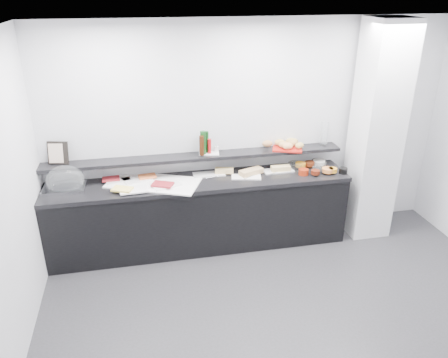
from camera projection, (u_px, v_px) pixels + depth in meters
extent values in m
plane|color=#2D2D30|center=(301.00, 332.00, 4.15)|extent=(5.00, 5.00, 0.00)
cube|color=silver|center=(251.00, 132.00, 5.39)|extent=(5.00, 0.02, 2.70)
plane|color=white|center=(329.00, 35.00, 3.05)|extent=(5.00, 5.00, 0.00)
cube|color=silver|center=(376.00, 133.00, 5.35)|extent=(0.50, 0.50, 2.70)
cube|color=black|center=(200.00, 215.00, 5.37)|extent=(3.60, 0.60, 0.85)
cube|color=black|center=(199.00, 182.00, 5.19)|extent=(3.62, 0.62, 0.05)
cube|color=black|center=(197.00, 157.00, 5.24)|extent=(3.60, 0.25, 0.04)
cube|color=#AFB1B6|center=(64.00, 188.00, 4.92)|extent=(0.47, 0.32, 0.04)
ellipsoid|color=white|center=(65.00, 180.00, 4.87)|extent=(0.42, 0.29, 0.34)
cube|color=white|center=(153.00, 183.00, 5.08)|extent=(1.16, 0.88, 0.01)
cube|color=silver|center=(117.00, 180.00, 5.13)|extent=(0.32, 0.26, 0.01)
cube|color=maroon|center=(111.00, 179.00, 5.11)|extent=(0.21, 0.14, 0.02)
cube|color=white|center=(137.00, 179.00, 5.14)|extent=(0.37, 0.31, 0.01)
cube|color=orange|center=(147.00, 176.00, 5.17)|extent=(0.22, 0.16, 0.02)
cube|color=white|center=(134.00, 190.00, 4.88)|extent=(0.31, 0.22, 0.01)
cube|color=#F7DD60|center=(122.00, 189.00, 4.85)|extent=(0.26, 0.22, 0.02)
cube|color=white|center=(166.00, 185.00, 5.01)|extent=(0.37, 0.31, 0.01)
cube|color=maroon|center=(163.00, 184.00, 4.97)|extent=(0.28, 0.23, 0.02)
cube|color=silver|center=(209.00, 174.00, 5.31)|extent=(0.39, 0.17, 0.01)
cube|color=#E1BE76|center=(224.00, 170.00, 5.32)|extent=(0.24, 0.13, 0.06)
cylinder|color=silver|center=(212.00, 177.00, 5.21)|extent=(0.16, 0.04, 0.01)
cube|color=white|center=(246.00, 177.00, 5.23)|extent=(0.37, 0.22, 0.01)
cube|color=tan|center=(251.00, 172.00, 5.29)|extent=(0.32, 0.22, 0.06)
cylinder|color=#B1B3B8|center=(249.00, 177.00, 5.20)|extent=(0.14, 0.09, 0.01)
cube|color=white|center=(278.00, 171.00, 5.42)|extent=(0.39, 0.18, 0.01)
cube|color=#E4C278|center=(281.00, 168.00, 5.39)|extent=(0.24, 0.09, 0.06)
cylinder|color=silver|center=(275.00, 173.00, 5.33)|extent=(0.15, 0.08, 0.01)
cylinder|color=silver|center=(295.00, 166.00, 5.49)|extent=(0.21, 0.21, 0.07)
cylinder|color=orange|center=(300.00, 165.00, 5.49)|extent=(0.16, 0.16, 0.05)
cylinder|color=black|center=(317.00, 163.00, 5.58)|extent=(0.19, 0.19, 0.07)
cylinder|color=#59210C|center=(310.00, 164.00, 5.52)|extent=(0.16, 0.16, 0.05)
cylinder|color=white|center=(319.00, 165.00, 5.52)|extent=(0.22, 0.22, 0.07)
cylinder|color=white|center=(319.00, 162.00, 5.57)|extent=(0.16, 0.16, 0.05)
cylinder|color=maroon|center=(303.00, 172.00, 5.31)|extent=(0.15, 0.15, 0.07)
cylinder|color=#52190B|center=(315.00, 172.00, 5.27)|extent=(0.13, 0.13, 0.05)
cylinder|color=white|center=(318.00, 170.00, 5.36)|extent=(0.17, 0.17, 0.07)
cylinder|color=orange|center=(328.00, 170.00, 5.33)|extent=(0.17, 0.17, 0.05)
cylinder|color=black|center=(343.00, 171.00, 5.35)|extent=(0.12, 0.12, 0.07)
cylinder|color=orange|center=(333.00, 170.00, 5.33)|extent=(0.14, 0.14, 0.05)
cube|color=black|center=(58.00, 153.00, 4.93)|extent=(0.25, 0.13, 0.26)
cube|color=#C9A491|center=(56.00, 153.00, 4.92)|extent=(0.17, 0.08, 0.22)
cube|color=white|center=(209.00, 153.00, 5.27)|extent=(0.26, 0.18, 0.01)
cylinder|color=#0F3813|center=(207.00, 142.00, 5.24)|extent=(0.06, 0.06, 0.26)
cylinder|color=#341809|center=(202.00, 146.00, 5.15)|extent=(0.06, 0.06, 0.24)
cylinder|color=#0F3913|center=(203.00, 143.00, 5.19)|extent=(0.07, 0.07, 0.28)
cylinder|color=red|center=(210.00, 146.00, 5.22)|extent=(0.05, 0.05, 0.18)
cylinder|color=silver|center=(217.00, 149.00, 5.28)|extent=(0.04, 0.04, 0.07)
cylinder|color=silver|center=(216.00, 149.00, 5.29)|extent=(0.03, 0.03, 0.07)
cube|color=#AB1912|center=(287.00, 149.00, 5.41)|extent=(0.42, 0.36, 0.02)
ellipsoid|color=#B17843|center=(267.00, 144.00, 5.43)|extent=(0.14, 0.09, 0.08)
ellipsoid|color=tan|center=(280.00, 142.00, 5.47)|extent=(0.13, 0.09, 0.08)
ellipsoid|color=#B08F43|center=(292.00, 141.00, 5.51)|extent=(0.18, 0.14, 0.08)
ellipsoid|color=#BD8A48|center=(284.00, 145.00, 5.38)|extent=(0.17, 0.14, 0.08)
ellipsoid|color=tan|center=(288.00, 146.00, 5.34)|extent=(0.14, 0.10, 0.08)
ellipsoid|color=tan|center=(299.00, 146.00, 5.36)|extent=(0.14, 0.12, 0.08)
ellipsoid|color=#AD7C42|center=(292.00, 143.00, 5.44)|extent=(0.14, 0.10, 0.08)
cylinder|color=white|center=(324.00, 134.00, 5.49)|extent=(0.13, 0.13, 0.30)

